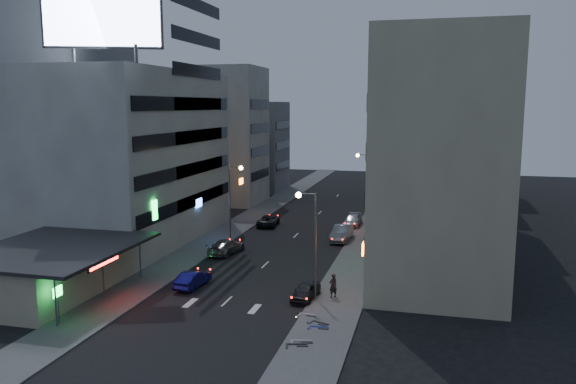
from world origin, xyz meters
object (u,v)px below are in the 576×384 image
(scooter_black_a, at_px, (307,334))
(parked_car_right_near, at_px, (306,291))
(person, at_px, (333,286))
(scooter_blue, at_px, (329,319))
(parked_car_left, at_px, (268,220))
(road_car_silver, at_px, (226,247))
(scooter_black_b, at_px, (330,316))
(parked_car_right_far, at_px, (353,221))
(scooter_silver_a, at_px, (312,331))
(scooter_silver_b, at_px, (317,307))
(road_car_blue, at_px, (193,279))
(parked_car_right_mid, at_px, (342,233))

(scooter_black_a, bearing_deg, parked_car_right_near, -1.61)
(parked_car_right_near, bearing_deg, person, 22.31)
(parked_car_right_near, bearing_deg, scooter_blue, -55.67)
(parked_car_left, xyz_separation_m, road_car_silver, (-0.39, -13.49, 0.06))
(scooter_black_a, bearing_deg, road_car_silver, 18.28)
(scooter_black_a, bearing_deg, scooter_black_b, -28.61)
(road_car_silver, xyz_separation_m, scooter_black_b, (13.11, -15.57, -0.02))
(parked_car_left, bearing_deg, person, 111.65)
(parked_car_right_far, relative_size, road_car_silver, 0.96)
(person, bearing_deg, scooter_silver_a, 48.45)
(parked_car_left, relative_size, scooter_black_a, 2.41)
(parked_car_right_near, relative_size, scooter_silver_b, 2.04)
(road_car_silver, relative_size, scooter_black_a, 2.51)
(road_car_blue, distance_m, road_car_silver, 10.38)
(parked_car_right_far, relative_size, scooter_silver_a, 2.37)
(parked_car_right_mid, xyz_separation_m, scooter_silver_a, (2.32, -26.37, -0.09))
(parked_car_right_near, relative_size, scooter_black_b, 1.97)
(scooter_silver_b, bearing_deg, scooter_black_a, -170.00)
(scooter_silver_b, bearing_deg, road_car_silver, 45.91)
(parked_car_left, height_order, scooter_black_b, parked_car_left)
(parked_car_right_near, bearing_deg, scooter_black_b, -53.66)
(parked_car_left, relative_size, parked_car_right_far, 1.00)
(road_car_blue, bearing_deg, parked_car_right_far, -104.22)
(person, bearing_deg, scooter_black_b, 55.48)
(scooter_black_a, bearing_deg, parked_car_right_far, -11.57)
(scooter_silver_a, bearing_deg, parked_car_left, 8.00)
(road_car_silver, height_order, scooter_black_b, road_car_silver)
(parked_car_left, height_order, scooter_silver_a, scooter_silver_a)
(parked_car_right_far, bearing_deg, scooter_black_a, -85.30)
(road_car_blue, bearing_deg, scooter_black_b, 162.11)
(parked_car_left, distance_m, road_car_silver, 13.49)
(parked_car_right_mid, bearing_deg, road_car_silver, -139.11)
(parked_car_right_near, relative_size, road_car_blue, 0.94)
(parked_car_left, relative_size, person, 2.58)
(parked_car_right_near, distance_m, road_car_blue, 9.41)
(scooter_blue, bearing_deg, road_car_silver, 39.11)
(road_car_silver, distance_m, scooter_black_b, 20.35)
(scooter_black_a, height_order, scooter_silver_b, scooter_black_a)
(parked_car_right_far, bearing_deg, parked_car_right_mid, -89.82)
(person, height_order, scooter_black_b, person)
(parked_car_right_mid, height_order, scooter_silver_b, parked_car_right_mid)
(parked_car_right_mid, distance_m, scooter_silver_b, 22.23)
(parked_car_right_far, distance_m, scooter_blue, 31.74)
(road_car_silver, bearing_deg, scooter_black_a, 132.49)
(parked_car_right_mid, xyz_separation_m, person, (2.23, -18.38, 0.22))
(scooter_black_a, height_order, scooter_blue, scooter_black_a)
(scooter_silver_b, bearing_deg, scooter_black_b, -135.81)
(person, xyz_separation_m, scooter_silver_a, (0.09, -7.99, -0.31))
(parked_car_right_far, distance_m, person, 25.98)
(parked_car_right_far, bearing_deg, scooter_silver_a, -84.92)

